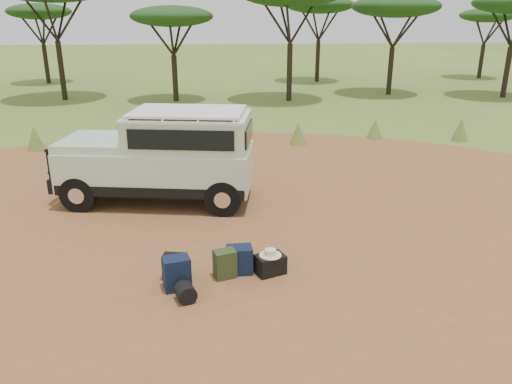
{
  "coord_description": "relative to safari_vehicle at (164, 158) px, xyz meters",
  "views": [
    {
      "loc": [
        0.2,
        -8.7,
        4.4
      ],
      "look_at": [
        0.93,
        0.74,
        1.0
      ],
      "focal_mm": 35.0,
      "sensor_mm": 36.0,
      "label": 1
    }
  ],
  "objects": [
    {
      "name": "ground",
      "position": [
        1.13,
        -3.03,
        -1.1
      ],
      "size": [
        140.0,
        140.0,
        0.0
      ],
      "primitive_type": "plane",
      "color": "#556D26",
      "rests_on": "ground"
    },
    {
      "name": "dirt_clearing",
      "position": [
        1.13,
        -3.03,
        -1.1
      ],
      "size": [
        23.0,
        23.0,
        0.01
      ],
      "primitive_type": "cylinder",
      "color": "#955430",
      "rests_on": "ground"
    },
    {
      "name": "grass_fringe",
      "position": [
        1.25,
        5.64,
        -0.7
      ],
      "size": [
        36.6,
        1.6,
        0.9
      ],
      "color": "#556D26",
      "rests_on": "ground"
    },
    {
      "name": "acacia_treeline",
      "position": [
        1.89,
        16.78,
        3.77
      ],
      "size": [
        46.7,
        13.2,
        6.26
      ],
      "color": "black",
      "rests_on": "ground"
    },
    {
      "name": "safari_vehicle",
      "position": [
        0.0,
        0.0,
        0.0
      ],
      "size": [
        4.91,
        2.56,
        2.28
      ],
      "rotation": [
        0.0,
        0.0,
        -0.16
      ],
      "color": "beige",
      "rests_on": "ground"
    },
    {
      "name": "backpack_black",
      "position": [
        0.48,
        -3.89,
        -0.87
      ],
      "size": [
        0.37,
        0.3,
        0.46
      ],
      "primitive_type": "cube",
      "rotation": [
        0.0,
        0.0,
        -0.16
      ],
      "color": "black",
      "rests_on": "ground"
    },
    {
      "name": "backpack_navy",
      "position": [
        0.58,
        -4.24,
        -0.81
      ],
      "size": [
        0.51,
        0.42,
        0.58
      ],
      "primitive_type": "cube",
      "rotation": [
        0.0,
        0.0,
        0.26
      ],
      "color": "#101C33",
      "rests_on": "ground"
    },
    {
      "name": "backpack_olive",
      "position": [
        1.39,
        -3.92,
        -0.84
      ],
      "size": [
        0.44,
        0.37,
        0.52
      ],
      "primitive_type": "cube",
      "rotation": [
        0.0,
        0.0,
        0.31
      ],
      "color": "#32401D",
      "rests_on": "ground"
    },
    {
      "name": "duffel_navy",
      "position": [
        1.65,
        -3.77,
        -0.85
      ],
      "size": [
        0.47,
        0.37,
        0.51
      ],
      "primitive_type": "cube",
      "rotation": [
        0.0,
        0.0,
        0.07
      ],
      "color": "#101C33",
      "rests_on": "ground"
    },
    {
      "name": "hard_case",
      "position": [
        2.2,
        -3.84,
        -0.92
      ],
      "size": [
        0.6,
        0.52,
        0.36
      ],
      "primitive_type": "cube",
      "rotation": [
        0.0,
        0.0,
        0.39
      ],
      "color": "black",
      "rests_on": "ground"
    },
    {
      "name": "stuff_sack",
      "position": [
        0.74,
        -4.65,
        -0.95
      ],
      "size": [
        0.4,
        0.4,
        0.31
      ],
      "primitive_type": "cylinder",
      "rotation": [
        1.57,
        0.0,
        0.35
      ],
      "color": "black",
      "rests_on": "ground"
    },
    {
      "name": "safari_hat",
      "position": [
        2.2,
        -3.84,
        -0.7
      ],
      "size": [
        0.4,
        0.4,
        0.12
      ],
      "color": "beige",
      "rests_on": "hard_case"
    }
  ]
}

